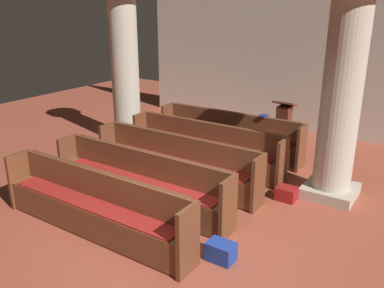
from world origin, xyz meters
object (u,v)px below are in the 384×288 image
pillar_aisle_side (342,90)px  kneeler_box_blue (221,251)px  pew_row_3 (139,179)px  pew_row_4 (93,203)px  pew_row_1 (205,145)px  pillar_far_side (125,63)px  hymn_book (263,116)px  pew_row_0 (229,132)px  kneeler_box_red (286,194)px  pew_row_2 (176,160)px  lectern (283,128)px

pillar_aisle_side → kneeler_box_blue: 3.19m
pew_row_3 → pew_row_4: (0.00, -0.98, 0.00)m
pew_row_1 → pew_row_3: 1.96m
pew_row_1 → pillar_aisle_side: 2.79m
pillar_far_side → kneeler_box_blue: pillar_far_side is taller
pillar_far_side → hymn_book: pillar_far_side is taller
pew_row_0 → pew_row_1: (0.00, -0.98, 0.00)m
pillar_aisle_side → kneeler_box_red: pillar_aisle_side is taller
pew_row_4 → pillar_far_side: 4.33m
kneeler_box_blue → hymn_book: bearing=106.8°
pew_row_2 → hymn_book: bearing=72.1°
hymn_book → pew_row_4: bearing=-99.6°
pew_row_4 → pew_row_2: bearing=90.0°
pew_row_0 → pew_row_2: bearing=-90.0°
pew_row_2 → kneeler_box_blue: bearing=-40.3°
hymn_book → kneeler_box_blue: (1.11, -3.68, -0.78)m
pew_row_1 → lectern: size_ratio=3.02×
pew_row_0 → kneeler_box_blue: 3.94m
pew_row_4 → lectern: (0.82, 4.95, -0.02)m
pew_row_4 → pillar_aisle_side: size_ratio=0.93×
pillar_far_side → pew_row_3: bearing=-44.8°
kneeler_box_red → pew_row_1: bearing=166.7°
pew_row_0 → kneeler_box_red: (1.88, -1.42, -0.36)m
hymn_book → pew_row_2: bearing=-107.9°
pew_row_3 → hymn_book: (0.69, 3.13, 0.43)m
pew_row_2 → pillar_far_side: size_ratio=0.93×
pillar_aisle_side → pillar_far_side: (-4.82, 0.30, 0.00)m
pew_row_4 → kneeler_box_blue: 1.89m
hymn_book → pillar_aisle_side: bearing=-31.2°
pillar_aisle_side → pew_row_0: bearing=160.5°
pew_row_1 → pillar_far_side: 2.77m
pew_row_4 → pew_row_3: bearing=90.0°
pillar_aisle_side → hymn_book: size_ratio=16.95×
pew_row_1 → pew_row_2: size_ratio=1.00×
pillar_far_side → hymn_book: 3.30m
kneeler_box_red → pillar_far_side: bearing=168.6°
pew_row_1 → hymn_book: size_ratio=15.82×
kneeler_box_blue → kneeler_box_red: bearing=88.0°
pew_row_3 → kneeler_box_red: size_ratio=10.05×
pew_row_0 → pew_row_2: (0.00, -1.96, 0.00)m
pew_row_0 → pew_row_1: same height
pew_row_0 → pew_row_3: (0.00, -2.93, 0.00)m
pew_row_4 → pillar_aisle_side: bearing=51.4°
pew_row_4 → hymn_book: (0.69, 4.10, 0.43)m
pew_row_0 → kneeler_box_blue: size_ratio=9.35×
pew_row_0 → pillar_aisle_side: (2.44, -0.86, 1.35)m
pillar_aisle_side → kneeler_box_red: 1.89m
pew_row_2 → lectern: size_ratio=3.02×
pew_row_1 → pew_row_0: bearing=90.0°
pillar_far_side → pew_row_2: bearing=-30.3°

